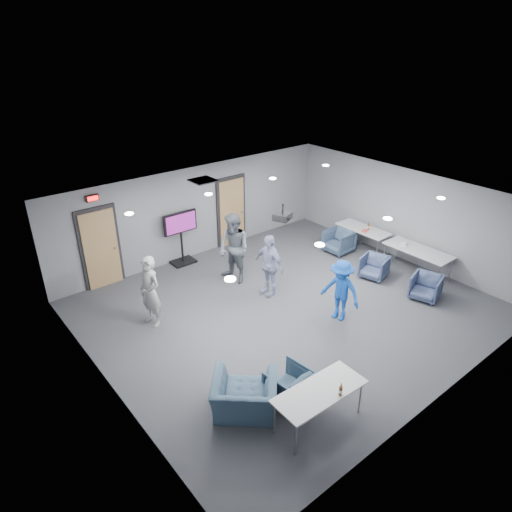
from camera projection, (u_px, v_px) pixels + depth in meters
floor at (288, 308)px, 11.23m from camera, size 9.00×9.00×0.00m
ceiling at (292, 205)px, 10.02m from camera, size 9.00×9.00×0.00m
wall_back at (197, 212)px, 13.40m from camera, size 9.00×0.02×2.70m
wall_front at (448, 341)px, 7.85m from camera, size 9.00×0.02×2.70m
wall_left at (104, 332)px, 8.09m from camera, size 0.02×8.00×2.70m
wall_right at (404, 215)px, 13.16m from camera, size 0.02×8.00×2.70m
door_left at (101, 249)px, 11.81m from camera, size 1.06×0.17×2.24m
door_right at (231, 212)px, 14.17m from camera, size 1.06×0.17×2.24m
exit_sign at (92, 198)px, 11.17m from camera, size 0.32×0.08×0.16m
hvac_diffuser at (203, 180)px, 11.69m from camera, size 0.60×0.60×0.03m
downlights at (292, 206)px, 10.03m from camera, size 6.18×3.78×0.02m
person_a at (150, 292)px, 10.30m from camera, size 0.51×0.68×1.70m
person_b at (234, 249)px, 12.06m from camera, size 0.85×1.02×1.91m
person_c at (269, 265)px, 11.51m from camera, size 0.44×0.98×1.65m
person_d at (341, 290)px, 10.52m from camera, size 0.74×1.07×1.52m
chair_right_a at (339, 241)px, 13.91m from camera, size 0.80×0.78×0.71m
chair_right_b at (374, 267)px, 12.50m from camera, size 0.84×0.83×0.63m
chair_right_c at (426, 287)px, 11.52m from camera, size 0.87×0.85×0.64m
chair_front_a at (289, 386)px, 8.32m from camera, size 0.80×0.82×0.68m
chair_front_b at (245, 396)px, 8.04m from camera, size 1.50×1.49×0.73m
table_right_a at (363, 230)px, 13.87m from camera, size 0.70×1.68×0.73m
table_right_b at (418, 251)px, 12.55m from camera, size 0.78×1.86×0.73m
table_front_left at (320, 393)px, 7.68m from camera, size 1.69×0.75×0.73m
bottle_front at (341, 391)px, 7.52m from camera, size 0.06×0.06×0.25m
bottle_right at (368, 227)px, 13.72m from camera, size 0.07×0.07×0.25m
snack_box at (365, 231)px, 13.64m from camera, size 0.22×0.17×0.04m
wrapper at (404, 244)px, 12.80m from camera, size 0.27×0.23×0.05m
tv_stand at (181, 235)px, 13.02m from camera, size 1.03×0.49×1.58m
projector at (283, 216)px, 10.23m from camera, size 0.49×0.46×0.37m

